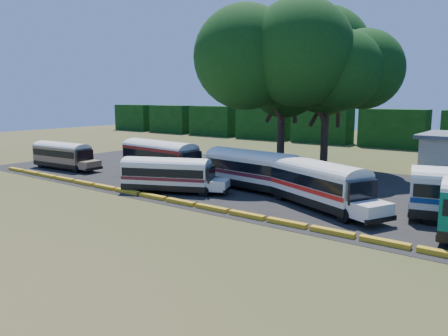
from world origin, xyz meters
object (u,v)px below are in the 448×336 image
Objects in this scene: bus_beige at (63,154)px; bus_red at (161,156)px; tree_west at (282,62)px; bus_white_red at (318,182)px; bus_cream_west at (169,173)px.

bus_red is at bearing 13.04° from bus_beige.
tree_west is at bearing 30.69° from bus_beige.
bus_white_red is 0.64× the size of tree_west.
tree_west is at bearing 154.57° from bus_white_red.
bus_white_red is at bearing -50.14° from tree_west.
bus_beige is at bearing -145.41° from tree_west.
bus_cream_west is 0.55× the size of tree_west.
bus_white_red is (18.11, -2.22, -0.12)m from bus_red.
bus_red is 7.84m from bus_cream_west.
bus_beige is at bearing 150.66° from bus_cream_west.
bus_white_red is at bearing -1.91° from bus_red.
bus_cream_west is 18.03m from tree_west.
bus_beige is 0.55× the size of tree_west.
bus_cream_west is 12.45m from bus_white_red.
bus_beige is 1.02× the size of bus_cream_west.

